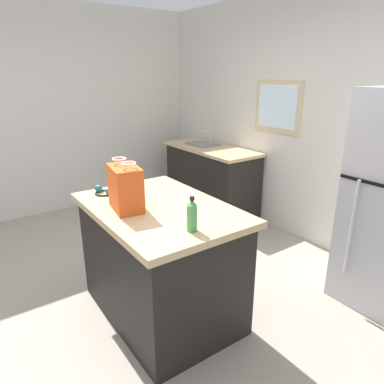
{
  "coord_description": "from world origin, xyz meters",
  "views": [
    {
      "loc": [
        2.31,
        -1.04,
        1.87
      ],
      "look_at": [
        0.19,
        0.45,
        0.98
      ],
      "focal_mm": 32.84,
      "sensor_mm": 36.0,
      "label": 1
    }
  ],
  "objects_px": {
    "kitchen_island": "(161,261)",
    "bottle": "(192,216)",
    "ear_defenders": "(104,191)",
    "shopping_bag": "(126,188)",
    "small_box": "(132,184)"
  },
  "relations": [
    {
      "from": "small_box",
      "to": "kitchen_island",
      "type": "bearing_deg",
      "value": -1.7
    },
    {
      "from": "kitchen_island",
      "to": "bottle",
      "type": "bearing_deg",
      "value": -5.25
    },
    {
      "from": "shopping_bag",
      "to": "small_box",
      "type": "distance_m",
      "value": 0.48
    },
    {
      "from": "kitchen_island",
      "to": "ear_defenders",
      "type": "height_order",
      "value": "ear_defenders"
    },
    {
      "from": "shopping_bag",
      "to": "bottle",
      "type": "bearing_deg",
      "value": 17.2
    },
    {
      "from": "ear_defenders",
      "to": "kitchen_island",
      "type": "bearing_deg",
      "value": 24.58
    },
    {
      "from": "kitchen_island",
      "to": "bottle",
      "type": "height_order",
      "value": "bottle"
    },
    {
      "from": "bottle",
      "to": "ear_defenders",
      "type": "xyz_separation_m",
      "value": [
        -0.98,
        -0.18,
        -0.08
      ]
    },
    {
      "from": "shopping_bag",
      "to": "ear_defenders",
      "type": "bearing_deg",
      "value": -179.33
    },
    {
      "from": "kitchen_island",
      "to": "shopping_bag",
      "type": "relative_size",
      "value": 3.63
    },
    {
      "from": "ear_defenders",
      "to": "small_box",
      "type": "bearing_deg",
      "value": 86.12
    },
    {
      "from": "small_box",
      "to": "ear_defenders",
      "type": "relative_size",
      "value": 0.82
    },
    {
      "from": "small_box",
      "to": "ear_defenders",
      "type": "xyz_separation_m",
      "value": [
        -0.02,
        -0.24,
        -0.02
      ]
    },
    {
      "from": "ear_defenders",
      "to": "bottle",
      "type": "bearing_deg",
      "value": 10.43
    },
    {
      "from": "bottle",
      "to": "kitchen_island",
      "type": "bearing_deg",
      "value": 174.75
    }
  ]
}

